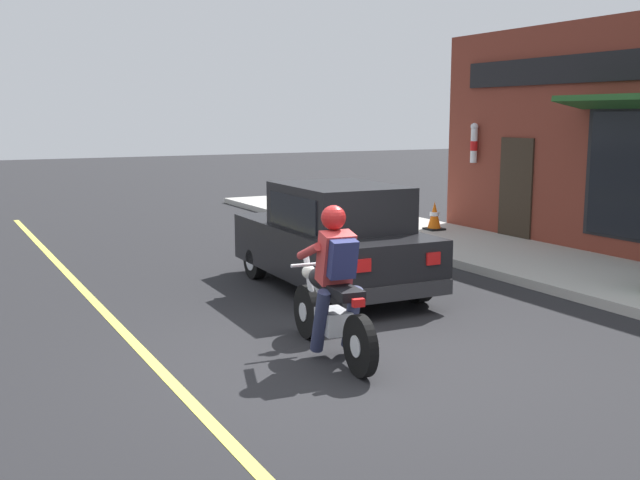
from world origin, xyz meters
name	(u,v)px	position (x,y,z in m)	size (l,w,h in m)	color
ground_plane	(341,358)	(0.00, 0.00, 0.00)	(80.00, 80.00, 0.00)	black
sidewalk_curb	(522,259)	(5.33, 3.00, 0.07)	(2.60, 22.00, 0.14)	#ADAAA3
lane_stripe	(106,313)	(-1.80, 3.00, 0.00)	(0.12, 19.80, 0.01)	#D1C64C
motorcycle_with_rider	(333,294)	(-0.05, 0.10, 0.68)	(0.60, 2.02, 1.62)	black
car_hatchback	(333,239)	(1.43, 2.75, 0.77)	(1.76, 3.83, 1.57)	black
traffic_cone	(434,216)	(5.74, 6.08, 0.43)	(0.36, 0.36, 0.60)	black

